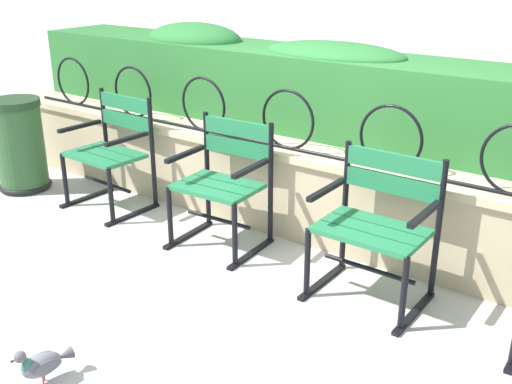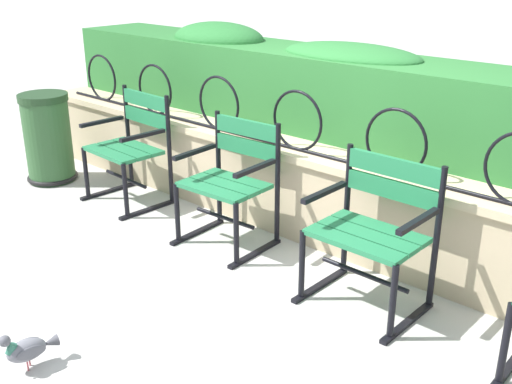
{
  "view_description": "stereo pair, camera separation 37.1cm",
  "coord_description": "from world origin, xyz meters",
  "px_view_note": "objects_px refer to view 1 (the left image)",
  "views": [
    {
      "loc": [
        2.03,
        -2.7,
        1.91
      ],
      "look_at": [
        0.0,
        0.1,
        0.55
      ],
      "focal_mm": 43.02,
      "sensor_mm": 36.0,
      "label": 1
    },
    {
      "loc": [
        2.31,
        -2.46,
        1.91
      ],
      "look_at": [
        0.0,
        0.1,
        0.55
      ],
      "focal_mm": 43.02,
      "sensor_mm": 36.0,
      "label": 2
    }
  ],
  "objects_px": {
    "park_chair_centre_left": "(224,180)",
    "park_chair_leftmost": "(112,149)",
    "pigeon_near_chairs": "(42,363)",
    "trash_bin": "(20,147)",
    "park_chair_centre_right": "(378,222)"
  },
  "relations": [
    {
      "from": "pigeon_near_chairs",
      "to": "trash_bin",
      "type": "relative_size",
      "value": 0.37
    },
    {
      "from": "park_chair_centre_left",
      "to": "park_chair_leftmost",
      "type": "bearing_deg",
      "value": 178.98
    },
    {
      "from": "park_chair_centre_right",
      "to": "pigeon_near_chairs",
      "type": "xyz_separation_m",
      "value": [
        -0.89,
        -1.66,
        -0.35
      ]
    },
    {
      "from": "park_chair_leftmost",
      "to": "trash_bin",
      "type": "distance_m",
      "value": 0.95
    },
    {
      "from": "park_chair_centre_right",
      "to": "park_chair_centre_left",
      "type": "bearing_deg",
      "value": 178.3
    },
    {
      "from": "park_chair_leftmost",
      "to": "park_chair_centre_left",
      "type": "distance_m",
      "value": 1.14
    },
    {
      "from": "park_chair_leftmost",
      "to": "trash_bin",
      "type": "xyz_separation_m",
      "value": [
        -0.92,
        -0.21,
        -0.1
      ]
    },
    {
      "from": "park_chair_leftmost",
      "to": "trash_bin",
      "type": "bearing_deg",
      "value": -167.15
    },
    {
      "from": "pigeon_near_chairs",
      "to": "trash_bin",
      "type": "xyz_separation_m",
      "value": [
        -2.32,
        1.51,
        0.26
      ]
    },
    {
      "from": "park_chair_leftmost",
      "to": "park_chair_centre_right",
      "type": "xyz_separation_m",
      "value": [
        2.29,
        -0.05,
        -0.0
      ]
    },
    {
      "from": "park_chair_centre_right",
      "to": "pigeon_near_chairs",
      "type": "relative_size",
      "value": 2.95
    },
    {
      "from": "park_chair_centre_left",
      "to": "trash_bin",
      "type": "height_order",
      "value": "park_chair_centre_left"
    },
    {
      "from": "park_chair_centre_right",
      "to": "pigeon_near_chairs",
      "type": "distance_m",
      "value": 1.92
    },
    {
      "from": "park_chair_centre_left",
      "to": "pigeon_near_chairs",
      "type": "xyz_separation_m",
      "value": [
        0.26,
        -1.7,
        -0.35
      ]
    },
    {
      "from": "park_chair_centre_left",
      "to": "park_chair_centre_right",
      "type": "xyz_separation_m",
      "value": [
        1.15,
        -0.03,
        0.0
      ]
    }
  ]
}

